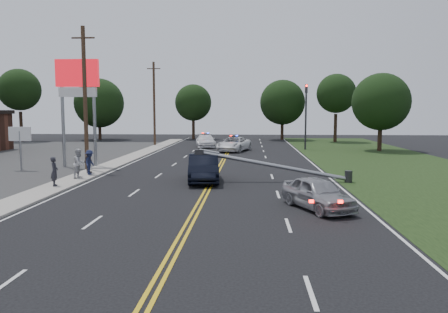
# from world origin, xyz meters

# --- Properties ---
(ground) EXTENTS (120.00, 120.00, 0.00)m
(ground) POSITION_xyz_m (0.00, 0.00, 0.00)
(ground) COLOR black
(ground) RESTS_ON ground
(sidewalk) EXTENTS (1.80, 70.00, 0.12)m
(sidewalk) POSITION_xyz_m (-8.40, 10.00, 0.06)
(sidewalk) COLOR gray
(sidewalk) RESTS_ON ground
(grass_verge) EXTENTS (12.00, 80.00, 0.01)m
(grass_verge) POSITION_xyz_m (13.50, 10.00, 0.01)
(grass_verge) COLOR black
(grass_verge) RESTS_ON ground
(centerline_yellow) EXTENTS (0.36, 80.00, 0.00)m
(centerline_yellow) POSITION_xyz_m (0.00, 10.00, 0.01)
(centerline_yellow) COLOR gold
(centerline_yellow) RESTS_ON ground
(pylon_sign) EXTENTS (3.20, 0.35, 8.00)m
(pylon_sign) POSITION_xyz_m (-10.50, 14.00, 6.00)
(pylon_sign) COLOR gray
(pylon_sign) RESTS_ON ground
(small_sign) EXTENTS (1.60, 0.14, 3.10)m
(small_sign) POSITION_xyz_m (-14.00, 12.00, 2.33)
(small_sign) COLOR gray
(small_sign) RESTS_ON ground
(traffic_signal) EXTENTS (0.28, 0.41, 7.05)m
(traffic_signal) POSITION_xyz_m (8.30, 30.00, 4.21)
(traffic_signal) COLOR #2D2D30
(traffic_signal) RESTS_ON ground
(fallen_streetlight) EXTENTS (9.36, 0.44, 1.91)m
(fallen_streetlight) POSITION_xyz_m (4.19, 8.00, 0.92)
(fallen_streetlight) COLOR #2D2D30
(fallen_streetlight) RESTS_ON ground
(utility_pole_mid) EXTENTS (1.60, 0.28, 10.00)m
(utility_pole_mid) POSITION_xyz_m (-9.20, 12.00, 5.08)
(utility_pole_mid) COLOR #382619
(utility_pole_mid) RESTS_ON ground
(utility_pole_far) EXTENTS (1.60, 0.28, 10.00)m
(utility_pole_far) POSITION_xyz_m (-9.20, 34.00, 5.08)
(utility_pole_far) COLOR #382619
(utility_pole_far) RESTS_ON ground
(tree_4) EXTENTS (5.67, 5.67, 9.93)m
(tree_4) POSITION_xyz_m (-29.27, 40.56, 7.07)
(tree_4) COLOR black
(tree_4) RESTS_ON ground
(tree_5) EXTENTS (7.13, 7.13, 8.91)m
(tree_5) POSITION_xyz_m (-19.71, 44.82, 5.34)
(tree_5) COLOR black
(tree_5) RESTS_ON ground
(tree_6) EXTENTS (5.42, 5.42, 8.15)m
(tree_6) POSITION_xyz_m (-6.19, 46.99, 5.42)
(tree_6) COLOR black
(tree_6) RESTS_ON ground
(tree_7) EXTENTS (6.49, 6.49, 8.69)m
(tree_7) POSITION_xyz_m (6.94, 46.02, 5.43)
(tree_7) COLOR black
(tree_7) RESTS_ON ground
(tree_8) EXTENTS (5.28, 5.28, 9.19)m
(tree_8) POSITION_xyz_m (13.86, 42.23, 6.53)
(tree_8) COLOR black
(tree_8) RESTS_ON ground
(tree_9) EXTENTS (6.00, 6.00, 8.16)m
(tree_9) POSITION_xyz_m (15.97, 29.00, 5.16)
(tree_9) COLOR black
(tree_9) RESTS_ON ground
(crashed_sedan) EXTENTS (2.28, 5.14, 1.64)m
(crashed_sedan) POSITION_xyz_m (-0.51, 7.84, 0.82)
(crashed_sedan) COLOR black
(crashed_sedan) RESTS_ON ground
(waiting_sedan) EXTENTS (3.16, 4.38, 1.39)m
(waiting_sedan) POSITION_xyz_m (5.18, 0.77, 0.69)
(waiting_sedan) COLOR #98999F
(waiting_sedan) RESTS_ON ground
(emergency_a) EXTENTS (3.95, 5.86, 1.49)m
(emergency_a) POSITION_xyz_m (0.59, 27.56, 0.75)
(emergency_a) COLOR white
(emergency_a) RESTS_ON ground
(emergency_b) EXTENTS (2.90, 5.40, 1.49)m
(emergency_b) POSITION_xyz_m (-2.92, 32.69, 0.74)
(emergency_b) COLOR white
(emergency_b) RESTS_ON ground
(bystander_a) EXTENTS (0.55, 0.68, 1.60)m
(bystander_a) POSITION_xyz_m (-8.43, 5.17, 0.92)
(bystander_a) COLOR #24242B
(bystander_a) RESTS_ON sidewalk
(bystander_b) EXTENTS (0.84, 0.99, 1.81)m
(bystander_b) POSITION_xyz_m (-8.17, 8.02, 1.02)
(bystander_b) COLOR #ACABB0
(bystander_b) RESTS_ON sidewalk
(bystander_c) EXTENTS (0.60, 1.03, 1.59)m
(bystander_c) POSITION_xyz_m (-8.07, 9.48, 0.92)
(bystander_c) COLOR #181F3E
(bystander_c) RESTS_ON sidewalk
(bystander_d) EXTENTS (0.48, 0.95, 1.56)m
(bystander_d) POSITION_xyz_m (-8.44, 10.21, 0.90)
(bystander_d) COLOR #5B4D48
(bystander_d) RESTS_ON sidewalk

